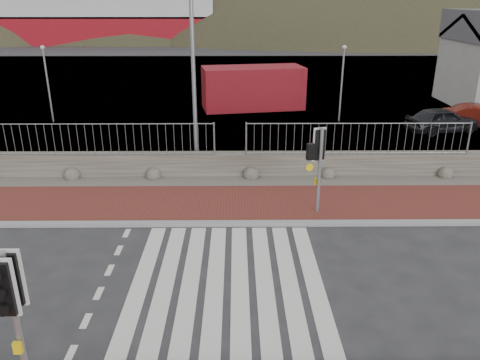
{
  "coord_description": "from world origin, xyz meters",
  "views": [
    {
      "loc": [
        0.22,
        -9.73,
        6.43
      ],
      "look_at": [
        0.33,
        3.0,
        1.47
      ],
      "focal_mm": 35.0,
      "sensor_mm": 36.0,
      "label": 1
    }
  ],
  "objects_px": {
    "traffic_signal_near": "(11,295)",
    "traffic_signal_far": "(320,153)",
    "shipping_container": "(253,88)",
    "car_a": "(442,120)",
    "car_b": "(480,117)",
    "ferry": "(76,6)",
    "streetlight": "(196,37)"
  },
  "relations": [
    {
      "from": "shipping_container",
      "to": "car_a",
      "type": "height_order",
      "value": "shipping_container"
    },
    {
      "from": "traffic_signal_near",
      "to": "traffic_signal_far",
      "type": "bearing_deg",
      "value": 49.45
    },
    {
      "from": "ferry",
      "to": "shipping_container",
      "type": "distance_m",
      "value": 55.27
    },
    {
      "from": "ferry",
      "to": "car_b",
      "type": "bearing_deg",
      "value": -54.84
    },
    {
      "from": "streetlight",
      "to": "shipping_container",
      "type": "bearing_deg",
      "value": 58.74
    },
    {
      "from": "streetlight",
      "to": "ferry",
      "type": "bearing_deg",
      "value": 92.82
    },
    {
      "from": "ferry",
      "to": "car_b",
      "type": "height_order",
      "value": "ferry"
    },
    {
      "from": "traffic_signal_far",
      "to": "streetlight",
      "type": "height_order",
      "value": "streetlight"
    },
    {
      "from": "ferry",
      "to": "shipping_container",
      "type": "relative_size",
      "value": 8.18
    },
    {
      "from": "ferry",
      "to": "traffic_signal_far",
      "type": "relative_size",
      "value": 17.75
    },
    {
      "from": "car_a",
      "to": "ferry",
      "type": "bearing_deg",
      "value": 18.88
    },
    {
      "from": "car_a",
      "to": "car_b",
      "type": "bearing_deg",
      "value": -85.96
    },
    {
      "from": "car_b",
      "to": "traffic_signal_near",
      "type": "bearing_deg",
      "value": 148.67
    },
    {
      "from": "traffic_signal_near",
      "to": "car_a",
      "type": "relative_size",
      "value": 0.74
    },
    {
      "from": "traffic_signal_near",
      "to": "traffic_signal_far",
      "type": "height_order",
      "value": "traffic_signal_far"
    },
    {
      "from": "traffic_signal_near",
      "to": "car_b",
      "type": "relative_size",
      "value": 0.75
    },
    {
      "from": "shipping_container",
      "to": "streetlight",
      "type": "bearing_deg",
      "value": -112.66
    },
    {
      "from": "traffic_signal_near",
      "to": "ferry",
      "type": "bearing_deg",
      "value": 106.68
    },
    {
      "from": "traffic_signal_near",
      "to": "car_a",
      "type": "height_order",
      "value": "traffic_signal_near"
    },
    {
      "from": "traffic_signal_near",
      "to": "traffic_signal_far",
      "type": "xyz_separation_m",
      "value": [
        6.17,
        7.19,
        0.04
      ]
    },
    {
      "from": "shipping_container",
      "to": "car_a",
      "type": "bearing_deg",
      "value": -41.1
    },
    {
      "from": "traffic_signal_near",
      "to": "car_b",
      "type": "xyz_separation_m",
      "value": [
        16.51,
        17.69,
        -1.38
      ]
    },
    {
      "from": "traffic_signal_far",
      "to": "car_a",
      "type": "distance_m",
      "value": 12.67
    },
    {
      "from": "traffic_signal_near",
      "to": "car_a",
      "type": "bearing_deg",
      "value": 50.15
    },
    {
      "from": "ferry",
      "to": "traffic_signal_far",
      "type": "distance_m",
      "value": 69.8
    },
    {
      "from": "ferry",
      "to": "traffic_signal_far",
      "type": "bearing_deg",
      "value": -66.84
    },
    {
      "from": "traffic_signal_far",
      "to": "car_b",
      "type": "xyz_separation_m",
      "value": [
        10.34,
        10.5,
        -1.43
      ]
    },
    {
      "from": "traffic_signal_near",
      "to": "streetlight",
      "type": "xyz_separation_m",
      "value": [
        2.18,
        11.54,
        3.11
      ]
    },
    {
      "from": "streetlight",
      "to": "car_b",
      "type": "xyz_separation_m",
      "value": [
        14.33,
        6.15,
        -4.5
      ]
    },
    {
      "from": "traffic_signal_near",
      "to": "shipping_container",
      "type": "relative_size",
      "value": 0.45
    },
    {
      "from": "ferry",
      "to": "streetlight",
      "type": "relative_size",
      "value": 5.51
    },
    {
      "from": "ferry",
      "to": "streetlight",
      "type": "height_order",
      "value": "ferry"
    }
  ]
}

